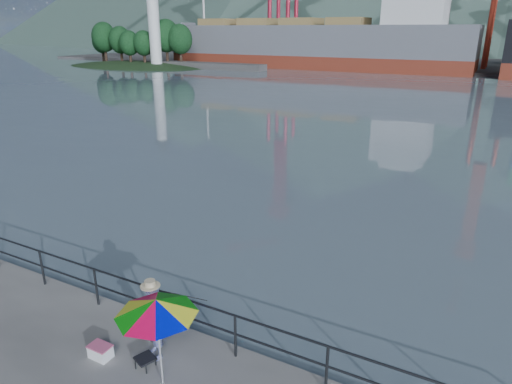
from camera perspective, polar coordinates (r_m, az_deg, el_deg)
harbor_water at (r=135.36m, az=26.41°, el=15.09°), size 500.00×280.00×0.00m
guardrail at (r=11.48m, az=-15.87°, el=-12.50°), size 22.00×0.06×1.03m
lighthouse_islet at (r=91.57m, az=-14.84°, el=15.26°), size 48.00×26.40×19.20m
fisherman at (r=9.95m, az=-12.70°, el=-15.58°), size 0.72×0.61×1.66m
beach_umbrella at (r=8.76m, az=-12.36°, el=-13.89°), size 1.71×1.71×1.88m
folding_stool at (r=10.13m, az=-13.64°, el=-19.95°), size 0.46×0.46×0.24m
cooler_bag at (r=10.61m, az=-18.86°, el=-18.40°), size 0.46×0.31×0.26m
fishing_rod at (r=11.07m, az=-9.11°, el=-16.53°), size 0.26×1.64×1.17m
bulk_carrier at (r=84.48m, az=8.25°, el=17.97°), size 54.08×9.36×14.50m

